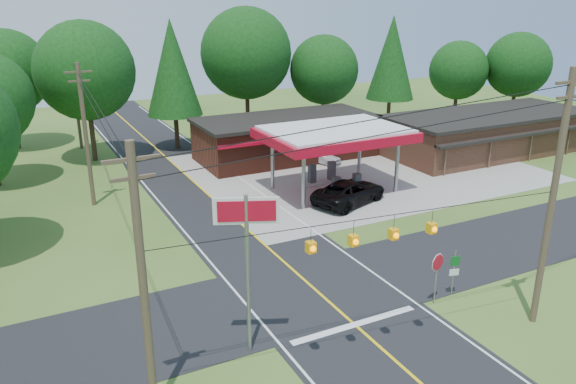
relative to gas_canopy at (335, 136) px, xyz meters
name	(u,v)px	position (x,y,z in m)	size (l,w,h in m)	color
ground	(316,290)	(-9.00, -13.00, -4.27)	(120.00, 120.00, 0.00)	#365B20
main_highway	(316,290)	(-9.00, -13.00, -4.26)	(8.00, 120.00, 0.02)	black
cross_road	(316,290)	(-9.00, -13.00, -4.25)	(70.00, 7.00, 0.02)	black
lane_center_yellow	(316,290)	(-9.00, -13.00, -4.24)	(0.15, 110.00, 0.00)	yellow
gas_canopy	(335,136)	(0.00, 0.00, 0.00)	(10.60, 7.40, 4.88)	gray
convenience_store	(287,137)	(1.00, 9.98, -2.35)	(16.40, 7.55, 3.80)	#552418
strip_building	(488,132)	(19.00, 2.98, -2.35)	(20.40, 8.75, 3.80)	#3F2419
utility_pole_near_right	(552,199)	(-1.50, -20.00, 1.69)	(1.80, 0.30, 11.50)	#473828
utility_pole_near_left	(143,282)	(-18.50, -18.00, 0.93)	(1.80, 0.30, 10.00)	#473828
utility_pole_far_left	(86,134)	(-17.00, 5.00, 0.93)	(1.80, 0.30, 10.00)	#473828
utility_pole_north	(76,100)	(-15.50, 22.00, 0.48)	(0.30, 0.30, 9.50)	#473828
overhead_beacons	(374,220)	(-10.00, -19.00, 1.95)	(17.04, 2.04, 1.03)	black
treeline_backdrop	(182,81)	(-8.18, 11.01, 3.22)	(70.27, 51.59, 13.30)	#332316
suv_car	(350,192)	(-0.50, -3.00, -3.42)	(6.12, 6.12, 1.70)	black
sedan_car	(323,156)	(3.00, 6.78, -3.66)	(3.59, 3.59, 1.22)	white
big_stop_sign	(247,238)	(-14.00, -16.18, 0.90)	(2.40, 1.09, 6.94)	gray
octagonal_stop_sign	(437,266)	(-4.50, -16.73, -2.27)	(0.89, 0.28, 2.66)	gray
route_sign_post	(454,269)	(-3.20, -16.52, -2.79)	(0.49, 0.16, 2.46)	gray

